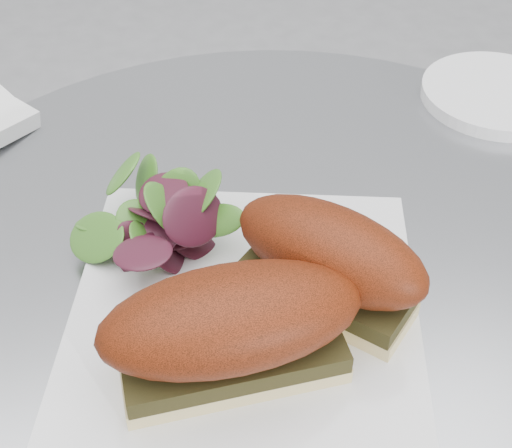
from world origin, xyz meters
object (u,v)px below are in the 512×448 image
Objects in this scene: sandwich_left at (232,328)px; sandwich_right at (329,260)px; plate at (245,310)px; saucer at (497,94)px.

sandwich_left is 0.09m from sandwich_right.
sandwich_right is at bearing -8.05° from plate.
plate is 1.60× the size of saucer.
sandwich_right reaches higher than saucer.
plate reaches higher than saucer.
sandwich_right is (0.06, -0.01, 0.05)m from plate.
sandwich_left is 1.12× the size of saucer.
sandwich_left is 1.17× the size of sandwich_right.
saucer is (0.30, 0.25, -0.00)m from plate.
plate is 0.39m from saucer.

